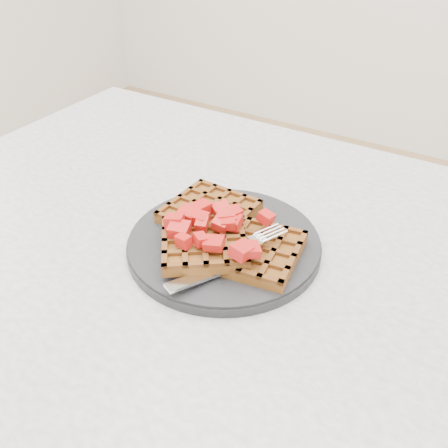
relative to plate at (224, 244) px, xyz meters
The scene contains 5 objects.
table 0.14m from the plate, ahead, with size 1.20×0.80×0.75m.
plate is the anchor object (origin of this frame).
waffles 0.02m from the plate, 87.49° to the right, with size 0.21×0.21×0.03m.
strawberry_pile 0.05m from the plate, 45.00° to the left, with size 0.15×0.15×0.02m, color #9B0606, non-canonical shape.
fork 0.06m from the plate, 43.54° to the right, with size 0.02×0.18×0.02m, color silver, non-canonical shape.
Camera 1 is at (0.22, -0.44, 1.16)m, focal length 40.00 mm.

